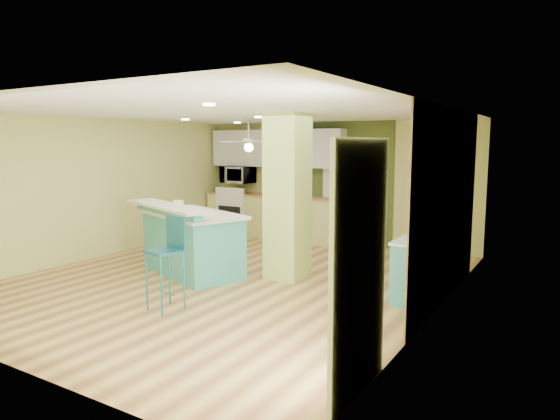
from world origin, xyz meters
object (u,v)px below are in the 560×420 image
object	(u,v)px
bar_stool	(170,247)
fruit_bowl	(274,193)
peninsula	(191,241)
canister	(178,206)
side_counter	(423,267)

from	to	relation	value
bar_stool	fruit_bowl	world-z (taller)	bar_stool
peninsula	canister	size ratio (longest dim) A/B	12.23
side_counter	canister	world-z (taller)	canister
bar_stool	fruit_bowl	bearing A→B (deg)	119.57
peninsula	canister	xyz separation A→B (m)	(-0.18, -0.08, 0.55)
bar_stool	canister	distance (m)	1.76
bar_stool	fruit_bowl	size ratio (longest dim) A/B	3.98
peninsula	bar_stool	distance (m)	1.71
bar_stool	peninsula	bearing A→B (deg)	135.40
peninsula	fruit_bowl	xyz separation A→B (m)	(-0.51, 3.28, 0.45)
peninsula	fruit_bowl	world-z (taller)	peninsula
side_counter	canister	bearing A→B (deg)	-168.19
canister	fruit_bowl	bearing A→B (deg)	95.50
bar_stool	canister	world-z (taller)	canister
peninsula	bar_stool	xyz separation A→B (m)	(0.91, -1.42, 0.26)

